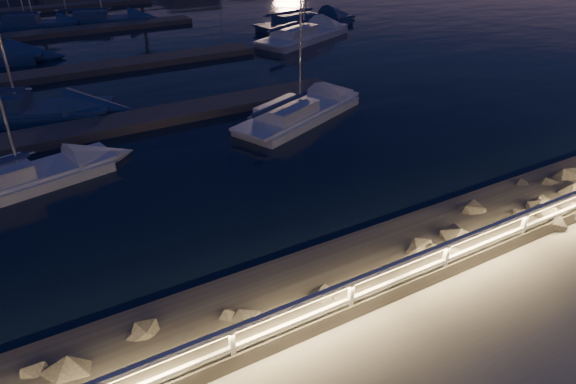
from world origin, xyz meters
name	(u,v)px	position (x,y,z in m)	size (l,w,h in m)	color
ground	(314,331)	(0.00, 0.00, 0.00)	(400.00, 400.00, 0.00)	gray
harbor_water	(73,59)	(0.00, 31.22, -0.97)	(400.00, 440.00, 0.60)	black
guard_rail	(312,306)	(-0.07, 0.00, 0.77)	(44.11, 0.12, 1.06)	white
riprap	(404,262)	(3.64, 1.08, -0.13)	(36.64, 2.93, 1.24)	#5E5B50
floating_docks	(68,47)	(0.00, 32.50, -0.40)	(22.00, 36.00, 0.40)	#635952
sailboat_b	(16,179)	(-5.16, 11.96, -0.20)	(6.96, 3.32, 11.45)	silver
sailboat_d	(297,112)	(7.14, 12.71, -0.20)	(7.91, 4.94, 13.01)	silver
sailboat_f	(14,110)	(-4.57, 19.58, -0.13)	(8.70, 5.39, 14.41)	navy
sailboat_h	(303,22)	(18.53, 30.75, -0.16)	(9.41, 4.03, 15.42)	navy
sailboat_j	(32,23)	(-1.32, 41.63, -0.18)	(7.47, 4.32, 12.32)	navy
sailboat_k	(101,19)	(4.07, 40.64, -0.18)	(8.05, 4.22, 13.16)	navy
sailboat_l	(302,35)	(15.91, 26.72, -0.16)	(9.40, 6.05, 15.52)	silver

